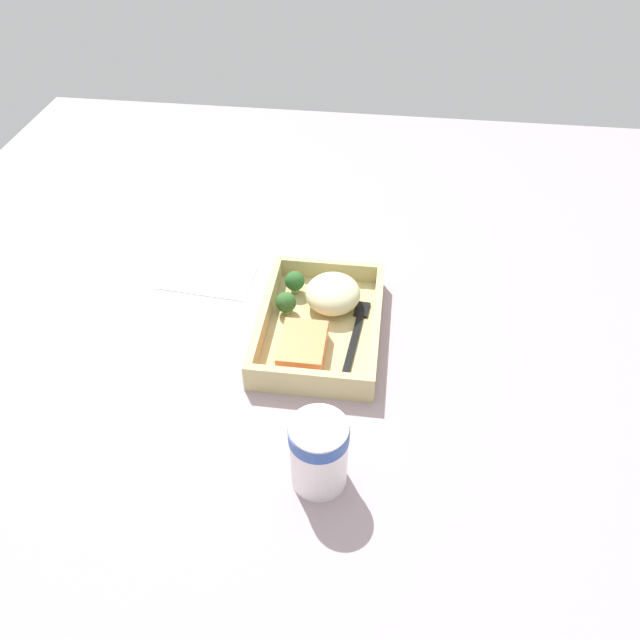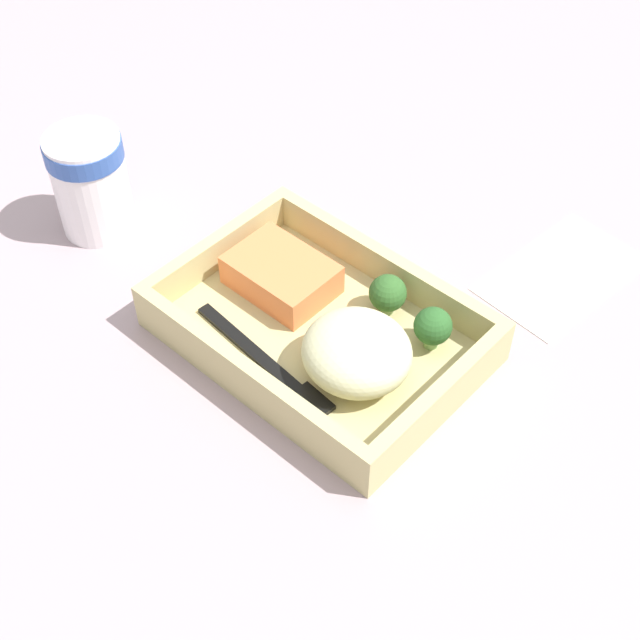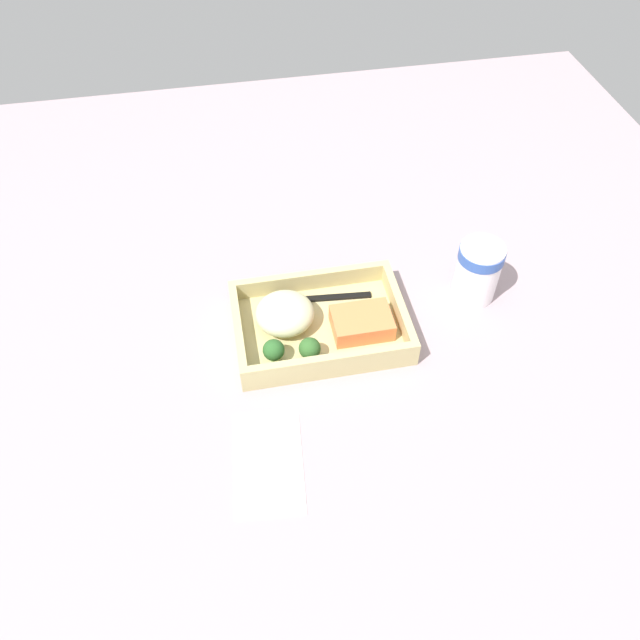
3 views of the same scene
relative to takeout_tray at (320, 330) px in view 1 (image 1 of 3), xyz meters
The scene contains 10 objects.
ground_plane 1.60cm from the takeout_tray, ahead, with size 160.00×160.00×2.00cm, color #A08A90.
takeout_tray is the anchor object (origin of this frame).
tray_rim 2.25cm from the takeout_tray, ahead, with size 26.39×18.48×3.30cm.
salmon_fillet 6.78cm from the takeout_tray, 164.21° to the left, with size 9.11×6.58×3.01cm, color #F47A45.
mashed_potatoes 6.27cm from the takeout_tray, 14.82° to the right, with size 9.09×8.77×5.17cm, color beige.
broccoli_floret_1 9.86cm from the takeout_tray, 33.21° to the left, with size 3.24×3.24×3.98cm.
broccoli_floret_2 6.88cm from the takeout_tray, 65.38° to the left, with size 3.29×3.29×3.86cm.
fork 5.80cm from the takeout_tray, 93.92° to the right, with size 15.88×3.08×0.44cm.
paper_cup 26.89cm from the takeout_tray, behind, with size 7.23×7.23×10.34cm.
receipt_slip 23.82cm from the takeout_tray, 62.40° to the left, with size 9.09×15.50×0.24cm, color white.
Camera 1 is at (-69.95, -8.93, 67.58)cm, focal length 35.00 mm.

